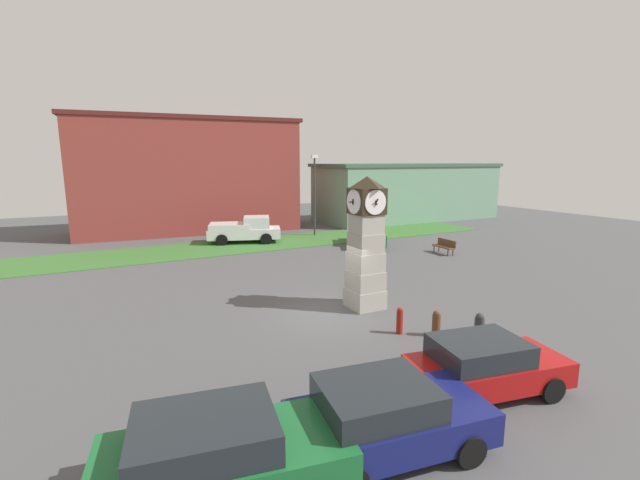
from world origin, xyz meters
The scene contains 15 objects.
ground_plane centered at (0.00, 0.00, 0.00)m, with size 77.35×77.35×0.00m, color #4C4C4F.
clock_tower centered at (1.55, -0.13, 2.51)m, with size 1.51×1.48×5.20m.
bollard_near_tower centered at (3.07, -4.54, 0.47)m, with size 0.31×0.31×0.93m.
bollard_mid_row centered at (2.10, -3.61, 0.45)m, with size 0.28×0.28×0.89m.
bollard_far_row centered at (1.14, -2.89, 0.47)m, with size 0.22×0.22×0.92m.
car_navy_sedan centered at (-6.09, -7.18, 0.79)m, with size 4.61×2.65×1.55m.
car_near_tower centered at (-2.84, -7.53, 0.77)m, with size 4.23×2.51×1.50m.
car_by_building centered at (0.67, -6.89, 0.74)m, with size 4.19×2.45×1.45m.
car_far_lot centered at (8.85, 10.55, 0.77)m, with size 3.64×4.68×1.50m.
pickup_truck centered at (1.52, 15.23, 0.93)m, with size 5.41×3.54×1.85m.
bench centered at (11.51, 5.89, 0.52)m, with size 0.59×1.62×0.90m.
street_lamp_near_road centered at (7.26, 15.57, 3.59)m, with size 0.50×0.24×6.18m.
warehouse_blue_far centered at (-0.73, 22.49, 4.56)m, with size 18.04×7.80×9.11m.
storefront_low_left centered at (19.74, 19.95, 2.74)m, with size 18.37×7.33×5.46m.
grass_verge_far centered at (-2.43, 14.18, 0.02)m, with size 46.41×5.17×0.04m, color #386B2D.
Camera 1 is at (-7.58, -13.77, 5.80)m, focal length 24.00 mm.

